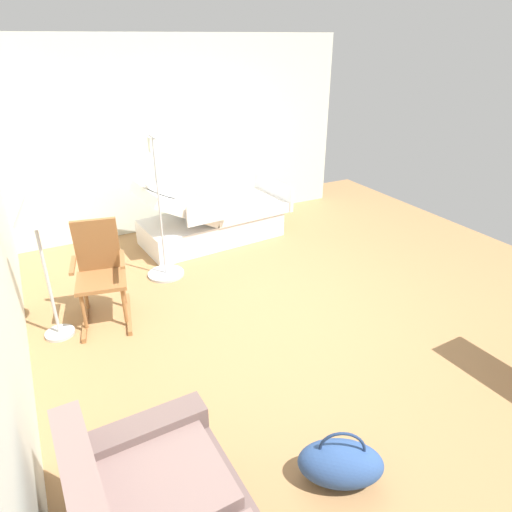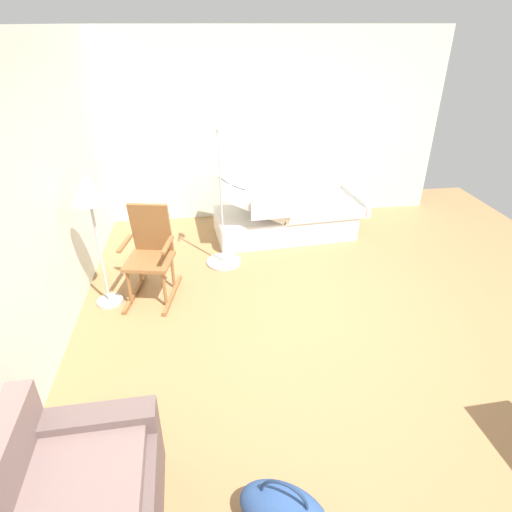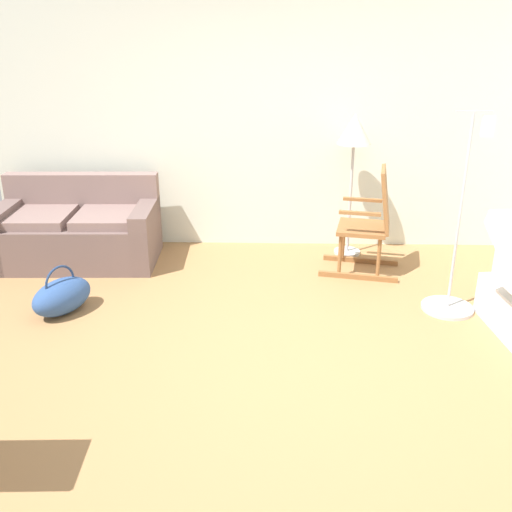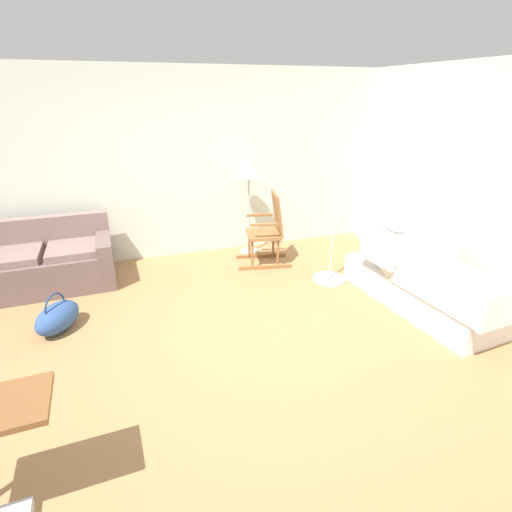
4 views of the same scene
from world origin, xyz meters
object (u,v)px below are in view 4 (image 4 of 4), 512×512
couch (47,264)px  iv_pole (331,263)px  hospital_bed (426,280)px  duffel_bag (58,317)px  rocking_chair (269,230)px  floor_lamp (249,174)px

couch → iv_pole: 3.67m
couch → hospital_bed: bearing=-24.7°
iv_pole → duffel_bag: bearing=-177.6°
rocking_chair → floor_lamp: 0.88m
floor_lamp → duffel_bag: 3.16m
floor_lamp → rocking_chair: bearing=-74.2°
couch → rocking_chair: 2.96m
hospital_bed → couch: size_ratio=1.32×
couch → iv_pole: size_ratio=0.96×
rocking_chair → iv_pole: 1.04m
duffel_bag → iv_pole: (3.31, 0.14, 0.10)m
iv_pole → rocking_chair: bearing=125.2°
rocking_chair → floor_lamp: bearing=105.8°
floor_lamp → duffel_bag: size_ratio=2.30×
duffel_bag → iv_pole: 3.31m
rocking_chair → iv_pole: (0.58, -0.82, -0.25)m
hospital_bed → iv_pole: (-0.73, 0.93, -0.05)m
rocking_chair → floor_lamp: (-0.14, 0.49, 0.72)m
hospital_bed → duffel_bag: size_ratio=3.32×
rocking_chair → duffel_bag: 2.92m
couch → duffel_bag: bearing=-79.6°
couch → iv_pole: bearing=-16.3°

